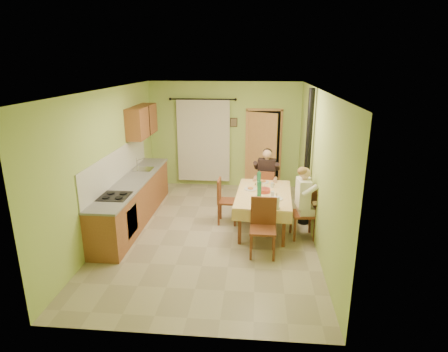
# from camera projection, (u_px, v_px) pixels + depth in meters

# --- Properties ---
(floor) EXTENTS (4.00, 6.00, 0.01)m
(floor) POSITION_uv_depth(u_px,v_px,m) (211.00, 232.00, 7.54)
(floor) COLOR tan
(floor) RESTS_ON ground
(room_shell) EXTENTS (4.04, 6.04, 2.82)m
(room_shell) POSITION_uv_depth(u_px,v_px,m) (210.00, 143.00, 7.01)
(room_shell) COLOR #B6D66E
(room_shell) RESTS_ON ground
(kitchen_run) EXTENTS (0.64, 3.64, 1.56)m
(kitchen_run) POSITION_uv_depth(u_px,v_px,m) (133.00, 200.00, 7.93)
(kitchen_run) COLOR brown
(kitchen_run) RESTS_ON ground
(upper_cabinets) EXTENTS (0.35, 1.40, 0.70)m
(upper_cabinets) POSITION_uv_depth(u_px,v_px,m) (142.00, 121.00, 8.74)
(upper_cabinets) COLOR brown
(upper_cabinets) RESTS_ON room_shell
(curtain) EXTENTS (1.70, 0.07, 2.22)m
(curtain) POSITION_uv_depth(u_px,v_px,m) (203.00, 141.00, 9.98)
(curtain) COLOR black
(curtain) RESTS_ON ground
(doorway) EXTENTS (0.96, 0.40, 2.15)m
(doorway) POSITION_uv_depth(u_px,v_px,m) (263.00, 150.00, 9.90)
(doorway) COLOR black
(doorway) RESTS_ON ground
(dining_table) EXTENTS (1.17, 1.86, 0.76)m
(dining_table) POSITION_uv_depth(u_px,v_px,m) (263.00, 211.00, 7.60)
(dining_table) COLOR #EBC37A
(dining_table) RESTS_ON ground
(tableware) EXTENTS (0.76, 1.68, 0.33)m
(tableware) POSITION_uv_depth(u_px,v_px,m) (264.00, 192.00, 7.38)
(tableware) COLOR white
(tableware) RESTS_ON dining_table
(chair_far) EXTENTS (0.43, 0.43, 0.94)m
(chair_far) POSITION_uv_depth(u_px,v_px,m) (266.00, 197.00, 8.64)
(chair_far) COLOR brown
(chair_far) RESTS_ON ground
(chair_near) EXTENTS (0.46, 0.46, 1.02)m
(chair_near) POSITION_uv_depth(u_px,v_px,m) (263.00, 239.00, 6.57)
(chair_near) COLOR brown
(chair_near) RESTS_ON ground
(chair_right) EXTENTS (0.48, 0.48, 1.00)m
(chair_right) POSITION_uv_depth(u_px,v_px,m) (304.00, 223.00, 7.24)
(chair_right) COLOR brown
(chair_right) RESTS_ON ground
(chair_left) EXTENTS (0.41, 0.41, 0.96)m
(chair_left) POSITION_uv_depth(u_px,v_px,m) (227.00, 210.00, 7.89)
(chair_left) COLOR brown
(chair_left) RESTS_ON ground
(man_far) EXTENTS (0.61, 0.51, 1.39)m
(man_far) POSITION_uv_depth(u_px,v_px,m) (267.00, 172.00, 8.47)
(man_far) COLOR black
(man_far) RESTS_ON chair_far
(man_right) EXTENTS (0.50, 0.61, 1.39)m
(man_right) POSITION_uv_depth(u_px,v_px,m) (305.00, 194.00, 7.06)
(man_right) COLOR white
(man_right) RESTS_ON chair_right
(stove_flue) EXTENTS (0.24, 0.24, 2.80)m
(stove_flue) POSITION_uv_depth(u_px,v_px,m) (306.00, 177.00, 7.65)
(stove_flue) COLOR black
(stove_flue) RESTS_ON ground
(picture_back) EXTENTS (0.19, 0.03, 0.23)m
(picture_back) POSITION_uv_depth(u_px,v_px,m) (234.00, 122.00, 9.84)
(picture_back) COLOR black
(picture_back) RESTS_ON room_shell
(picture_right) EXTENTS (0.03, 0.31, 0.21)m
(picture_right) POSITION_uv_depth(u_px,v_px,m) (309.00, 132.00, 7.98)
(picture_right) COLOR brown
(picture_right) RESTS_ON room_shell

